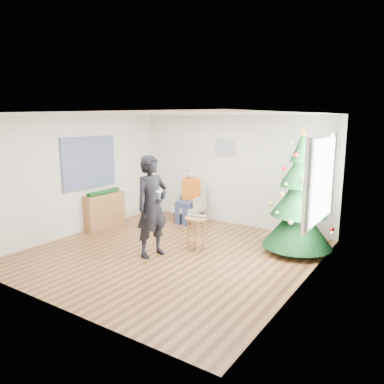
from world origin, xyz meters
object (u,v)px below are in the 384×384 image
Objects in this scene: stool at (196,233)px; armchair at (190,207)px; christmas_tree at (299,198)px; console at (104,211)px; standing_man at (152,206)px.

armchair is at bearing 127.35° from stool.
christmas_tree is at bearing 28.76° from stool.
console is at bearing 178.33° from stool.
christmas_tree is 2.75m from standing_man.
console is (-2.12, 0.81, -0.54)m from standing_man.
christmas_tree is at bearing 17.35° from console.
christmas_tree is 3.07m from armchair.
standing_man is 2.33m from console.
console is at bearing -137.27° from armchair.
armchair is 2.06m from console.
armchair is (-2.91, 0.66, -0.71)m from christmas_tree.
armchair is at bearing 167.28° from christmas_tree.
stool is at bearing -57.29° from armchair.
armchair reaches higher than stool.
standing_man is (0.73, -2.32, 0.58)m from armchair.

